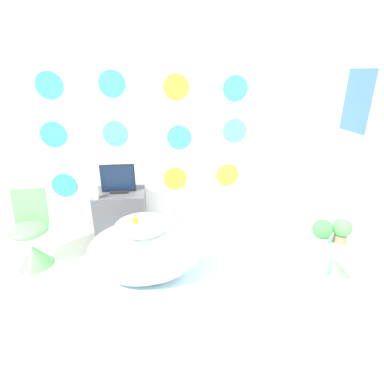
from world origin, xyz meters
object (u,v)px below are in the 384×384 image
(tv, at_px, (118,180))
(chair, at_px, (32,242))
(bathtub, at_px, (144,252))
(potted_plant_right, at_px, (342,229))
(potted_plant_left, at_px, (322,231))
(vase, at_px, (95,193))

(tv, bearing_deg, chair, -154.43)
(bathtub, xyz_separation_m, potted_plant_right, (1.65, -0.29, 0.27))
(bathtub, xyz_separation_m, chair, (-1.09, 0.38, -0.05))
(bathtub, height_order, tv, tv)
(bathtub, xyz_separation_m, tv, (-0.27, 0.77, 0.42))
(potted_plant_right, bearing_deg, potted_plant_left, 179.28)
(bathtub, height_order, potted_plant_right, potted_plant_right)
(bathtub, bearing_deg, chair, 160.89)
(vase, height_order, potted_plant_right, vase)
(potted_plant_left, bearing_deg, potted_plant_right, -0.72)
(chair, distance_m, potted_plant_right, 2.83)
(chair, relative_size, potted_plant_left, 3.50)
(chair, bearing_deg, bathtub, -19.11)
(vase, bearing_deg, bathtub, -51.51)
(potted_plant_left, distance_m, potted_plant_right, 0.17)
(bathtub, bearing_deg, potted_plant_left, -10.88)
(vase, bearing_deg, potted_plant_left, -24.55)
(chair, relative_size, potted_plant_right, 3.52)
(bathtub, distance_m, vase, 0.85)
(tv, xyz_separation_m, vase, (-0.22, -0.16, -0.08))
(chair, height_order, tv, tv)
(bathtub, distance_m, potted_plant_left, 1.53)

